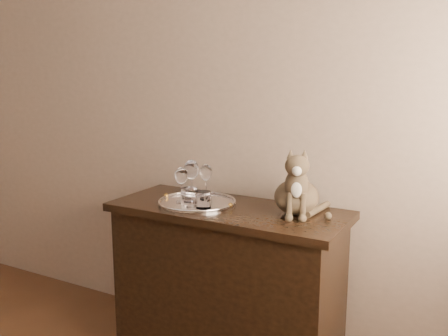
# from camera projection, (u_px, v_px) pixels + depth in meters

# --- Properties ---
(wall_back) EXTENTS (4.00, 0.10, 2.70)m
(wall_back) POSITION_uv_depth(u_px,v_px,m) (164.00, 100.00, 2.96)
(wall_back) COLOR tan
(wall_back) RESTS_ON ground
(sideboard) EXTENTS (1.20, 0.50, 0.85)m
(sideboard) POSITION_uv_depth(u_px,v_px,m) (228.00, 286.00, 2.58)
(sideboard) COLOR black
(sideboard) RESTS_ON ground
(tray) EXTENTS (0.40, 0.40, 0.01)m
(tray) POSITION_uv_depth(u_px,v_px,m) (197.00, 203.00, 2.57)
(tray) COLOR white
(tray) RESTS_ON sideboard
(wine_glass_a) EXTENTS (0.08, 0.08, 0.21)m
(wine_glass_a) POSITION_uv_depth(u_px,v_px,m) (191.00, 179.00, 2.63)
(wine_glass_a) COLOR white
(wine_glass_a) RESTS_ON tray
(wine_glass_b) EXTENTS (0.07, 0.07, 0.18)m
(wine_glass_b) POSITION_uv_depth(u_px,v_px,m) (206.00, 181.00, 2.64)
(wine_glass_b) COLOR white
(wine_glass_b) RESTS_ON tray
(wine_glass_c) EXTENTS (0.07, 0.07, 0.18)m
(wine_glass_c) POSITION_uv_depth(u_px,v_px,m) (181.00, 185.00, 2.55)
(wine_glass_c) COLOR white
(wine_glass_c) RESTS_ON tray
(wine_glass_d) EXTENTS (0.08, 0.08, 0.21)m
(wine_glass_d) POSITION_uv_depth(u_px,v_px,m) (191.00, 180.00, 2.60)
(wine_glass_d) COLOR white
(wine_glass_d) RESTS_ON tray
(tumbler_a) EXTENTS (0.07, 0.07, 0.08)m
(tumbler_a) POSITION_uv_depth(u_px,v_px,m) (204.00, 200.00, 2.45)
(tumbler_a) COLOR silver
(tumbler_a) RESTS_ON tray
(tumbler_b) EXTENTS (0.08, 0.08, 0.09)m
(tumbler_b) POSITION_uv_depth(u_px,v_px,m) (189.00, 197.00, 2.48)
(tumbler_b) COLOR silver
(tumbler_b) RESTS_ON tray
(cat) EXTENTS (0.41, 0.40, 0.33)m
(cat) POSITION_uv_depth(u_px,v_px,m) (297.00, 180.00, 2.36)
(cat) COLOR brown
(cat) RESTS_ON sideboard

